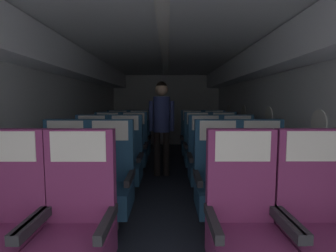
{
  "coord_description": "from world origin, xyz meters",
  "views": [
    {
      "loc": [
        0.05,
        -0.0,
        1.28
      ],
      "look_at": [
        0.04,
        4.44,
        0.85
      ],
      "focal_mm": 27.29,
      "sensor_mm": 36.0,
      "label": 1
    }
  ],
  "objects": [
    {
      "name": "seat_d_right_aisle",
      "position": [
        1.0,
        4.27,
        0.47
      ],
      "size": [
        0.48,
        0.51,
        1.1
      ],
      "color": "#38383D",
      "rests_on": "ground"
    },
    {
      "name": "seat_e_right_aisle",
      "position": [
        1.0,
        5.18,
        0.47
      ],
      "size": [
        0.48,
        0.51,
        1.1
      ],
      "color": "#38383D",
      "rests_on": "ground"
    },
    {
      "name": "seat_c_right_aisle",
      "position": [
        0.99,
        3.36,
        0.47
      ],
      "size": [
        0.48,
        0.51,
        1.1
      ],
      "color": "#38383D",
      "rests_on": "ground"
    },
    {
      "name": "seat_d_right_window",
      "position": [
        0.55,
        4.28,
        0.47
      ],
      "size": [
        0.48,
        0.51,
        1.1
      ],
      "color": "#38383D",
      "rests_on": "ground"
    },
    {
      "name": "seat_c_right_window",
      "position": [
        0.55,
        3.36,
        0.47
      ],
      "size": [
        0.48,
        0.51,
        1.1
      ],
      "color": "#38383D",
      "rests_on": "ground"
    },
    {
      "name": "ground",
      "position": [
        0.0,
        3.76,
        -0.01
      ],
      "size": [
        3.36,
        7.92,
        0.02
      ],
      "primitive_type": "cube",
      "color": "#2D3342"
    },
    {
      "name": "seat_e_right_window",
      "position": [
        0.55,
        5.18,
        0.47
      ],
      "size": [
        0.48,
        0.51,
        1.1
      ],
      "color": "#38383D",
      "rests_on": "ground"
    },
    {
      "name": "seat_c_left_window",
      "position": [
        -1.0,
        3.37,
        0.47
      ],
      "size": [
        0.48,
        0.51,
        1.1
      ],
      "color": "#38383D",
      "rests_on": "ground"
    },
    {
      "name": "seat_c_left_aisle",
      "position": [
        -0.54,
        3.36,
        0.47
      ],
      "size": [
        0.48,
        0.51,
        1.1
      ],
      "color": "#38383D",
      "rests_on": "ground"
    },
    {
      "name": "seat_a_left_window",
      "position": [
        -1.0,
        1.54,
        0.47
      ],
      "size": [
        0.48,
        0.51,
        1.1
      ],
      "color": "#38383D",
      "rests_on": "ground"
    },
    {
      "name": "flight_attendant",
      "position": [
        -0.06,
        4.32,
        1.0
      ],
      "size": [
        0.43,
        0.28,
        1.61
      ],
      "rotation": [
        0.0,
        0.0,
        0.09
      ],
      "color": "black",
      "rests_on": "ground"
    },
    {
      "name": "seat_e_left_aisle",
      "position": [
        -0.55,
        5.19,
        0.47
      ],
      "size": [
        0.48,
        0.51,
        1.1
      ],
      "color": "#38383D",
      "rests_on": "ground"
    },
    {
      "name": "seat_a_right_window",
      "position": [
        0.54,
        1.55,
        0.47
      ],
      "size": [
        0.48,
        0.51,
        1.1
      ],
      "color": "#38383D",
      "rests_on": "ground"
    },
    {
      "name": "seat_d_left_aisle",
      "position": [
        -0.54,
        4.28,
        0.47
      ],
      "size": [
        0.48,
        0.51,
        1.1
      ],
      "color": "#38383D",
      "rests_on": "ground"
    },
    {
      "name": "seat_e_left_window",
      "position": [
        -0.99,
        5.17,
        0.47
      ],
      "size": [
        0.48,
        0.51,
        1.1
      ],
      "color": "#38383D",
      "rests_on": "ground"
    },
    {
      "name": "seat_b_right_aisle",
      "position": [
        0.99,
        2.45,
        0.47
      ],
      "size": [
        0.48,
        0.51,
        1.1
      ],
      "color": "#38383D",
      "rests_on": "ground"
    },
    {
      "name": "seat_b_right_window",
      "position": [
        0.55,
        2.45,
        0.47
      ],
      "size": [
        0.48,
        0.51,
        1.1
      ],
      "color": "#38383D",
      "rests_on": "ground"
    },
    {
      "name": "seat_b_left_window",
      "position": [
        -0.99,
        2.45,
        0.47
      ],
      "size": [
        0.48,
        0.51,
        1.1
      ],
      "color": "#38383D",
      "rests_on": "ground"
    },
    {
      "name": "seat_d_left_window",
      "position": [
        -0.99,
        4.27,
        0.47
      ],
      "size": [
        0.48,
        0.51,
        1.1
      ],
      "color": "#38383D",
      "rests_on": "ground"
    },
    {
      "name": "fuselage_shell",
      "position": [
        0.0,
        4.0,
        1.52
      ],
      "size": [
        3.24,
        7.57,
        2.09
      ],
      "color": "silver",
      "rests_on": "ground"
    },
    {
      "name": "seat_b_left_aisle",
      "position": [
        -0.54,
        2.45,
        0.47
      ],
      "size": [
        0.48,
        0.51,
        1.1
      ],
      "color": "#38383D",
      "rests_on": "ground"
    },
    {
      "name": "seat_a_left_aisle",
      "position": [
        -0.54,
        1.54,
        0.47
      ],
      "size": [
        0.48,
        0.51,
        1.1
      ],
      "color": "#38383D",
      "rests_on": "ground"
    },
    {
      "name": "seat_a_right_aisle",
      "position": [
        1.0,
        1.55,
        0.47
      ],
      "size": [
        0.48,
        0.51,
        1.1
      ],
      "color": "#38383D",
      "rests_on": "ground"
    }
  ]
}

